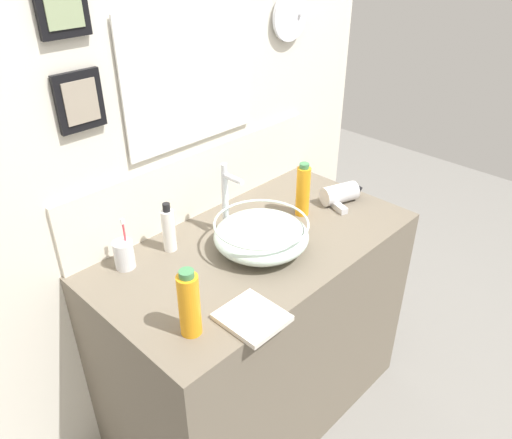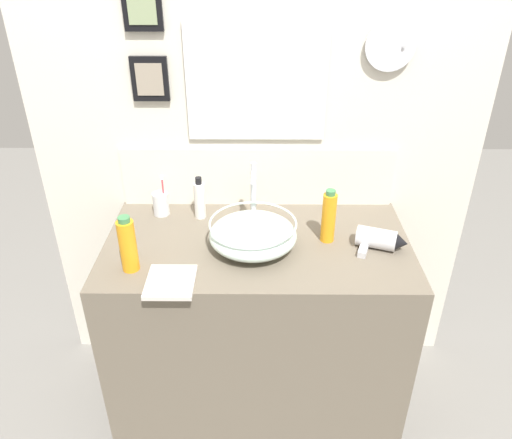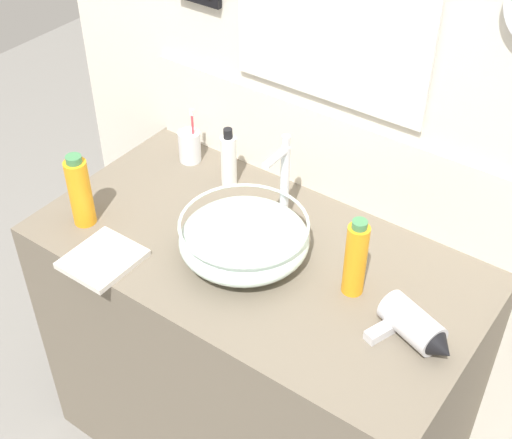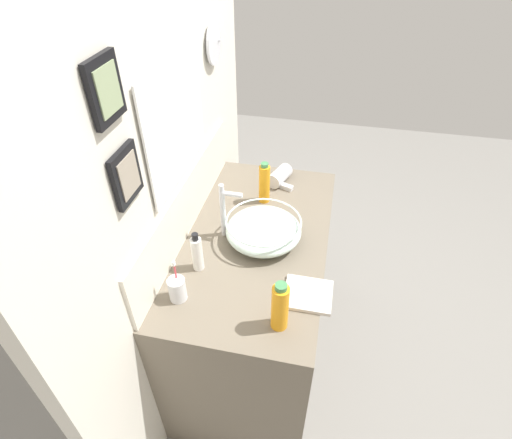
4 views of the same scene
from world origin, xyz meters
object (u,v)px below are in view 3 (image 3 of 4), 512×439
Objects in this scene: toothbrush_cup at (190,146)px; hair_drier at (415,328)px; hand_towel at (103,259)px; lotion_bottle at (80,191)px; glass_bowl_sink at (244,238)px; soap_dispenser at (356,259)px; shampoo_bottle at (229,159)px; faucet at (283,176)px.

hair_drier is at bearing -16.33° from toothbrush_cup.
hand_towel is (-0.75, -0.22, -0.03)m from hair_drier.
hair_drier is 0.92m from lotion_bottle.
soap_dispenser is at bearing 10.48° from glass_bowl_sink.
toothbrush_cup is at bearing 171.55° from shampoo_bottle.
toothbrush_cup is 0.17m from shampoo_bottle.
toothbrush_cup is at bearing 168.33° from faucet.
toothbrush_cup is 0.40m from lotion_bottle.
hair_drier is 0.94× the size of soap_dispenser.
hair_drier is (0.47, -0.17, -0.11)m from faucet.
soap_dispenser is at bearing 163.79° from hair_drier.
hand_towel is at bearing -96.96° from shampoo_bottle.
hair_drier is at bearing -16.21° from soap_dispenser.
hair_drier is 0.90m from toothbrush_cup.
shampoo_bottle reaches higher than hand_towel.
lotion_bottle is at bearing -96.16° from toothbrush_cup.
shampoo_bottle is at bearing 60.37° from lotion_bottle.
lotion_bottle reaches higher than glass_bowl_sink.
hand_towel is (-0.28, -0.40, -0.14)m from faucet.
lotion_bottle is at bearing -119.63° from shampoo_bottle.
shampoo_bottle is 0.42m from lotion_bottle.
hand_towel is (-0.28, -0.23, -0.05)m from glass_bowl_sink.
toothbrush_cup is at bearing 103.07° from hand_towel.
hair_drier is 0.78m from hand_towel.
faucet reaches higher than hand_towel.
faucet reaches higher than shampoo_bottle.
hand_towel is (0.11, -0.48, -0.04)m from toothbrush_cup.
soap_dispenser reaches higher than glass_bowl_sink.
lotion_bottle reaches higher than hand_towel.
toothbrush_cup is 0.70m from soap_dispenser.
faucet is 1.33× the size of hair_drier.
toothbrush_cup is 0.49m from hand_towel.
glass_bowl_sink is at bearing -32.87° from toothbrush_cup.
toothbrush_cup reaches higher than hand_towel.
lotion_bottle reaches higher than hair_drier.
soap_dispenser is at bearing 26.54° from hand_towel.
shampoo_bottle is 0.86× the size of lotion_bottle.
shampoo_bottle is at bearing 161.87° from hair_drier.
toothbrush_cup is at bearing 163.67° from hair_drier.
lotion_bottle is at bearing -144.07° from faucet.
shampoo_bottle is (-0.22, 0.23, 0.02)m from glass_bowl_sink.
soap_dispenser reaches higher than lotion_bottle.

